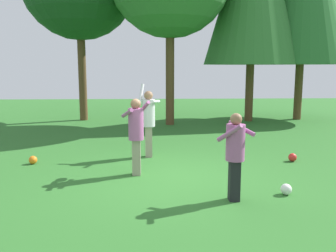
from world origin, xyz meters
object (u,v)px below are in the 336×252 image
(ball_white, at_px, (286,189))
(person_bystander, at_px, (235,150))
(person_thrower, at_px, (149,118))
(frisbee, at_px, (131,113))
(ball_red, at_px, (292,157))
(ball_orange, at_px, (33,160))
(person_catcher, at_px, (136,130))

(ball_white, bearing_deg, person_bystander, -167.26)
(person_thrower, distance_m, ball_white, 4.19)
(person_thrower, relative_size, ball_white, 9.22)
(frisbee, bearing_deg, person_bystander, -45.12)
(person_bystander, xyz_separation_m, ball_red, (2.13, 2.68, -0.84))
(ball_orange, bearing_deg, person_bystander, -31.15)
(person_bystander, distance_m, ball_red, 3.52)
(ball_red, distance_m, ball_white, 2.66)
(ball_orange, bearing_deg, ball_white, -24.01)
(person_bystander, height_order, ball_orange, person_bystander)
(person_bystander, bearing_deg, ball_red, -83.36)
(frisbee, xyz_separation_m, ball_orange, (-2.51, 0.73, -1.27))
(person_bystander, relative_size, ball_orange, 7.76)
(ball_orange, bearing_deg, person_thrower, 12.25)
(ball_red, height_order, ball_white, same)
(person_thrower, distance_m, person_bystander, 3.70)
(person_catcher, relative_size, ball_red, 8.10)
(ball_red, bearing_deg, person_bystander, -128.47)
(ball_orange, xyz_separation_m, ball_white, (5.55, -2.47, 0.00))
(frisbee, distance_m, ball_red, 4.35)
(person_thrower, xyz_separation_m, ball_red, (3.71, -0.66, -0.96))
(person_catcher, xyz_separation_m, ball_white, (2.91, -1.44, -0.92))
(person_catcher, distance_m, person_bystander, 2.50)
(person_catcher, distance_m, ball_white, 3.37)
(frisbee, xyz_separation_m, ball_white, (3.04, -1.74, -1.27))
(frisbee, bearing_deg, ball_red, 9.59)
(person_bystander, xyz_separation_m, ball_orange, (-4.49, 2.71, -0.84))
(person_bystander, relative_size, frisbee, 4.35)
(person_thrower, distance_m, ball_red, 3.89)
(person_thrower, bearing_deg, ball_red, 96.05)
(frisbee, relative_size, ball_orange, 1.78)
(ball_orange, distance_m, ball_red, 6.61)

